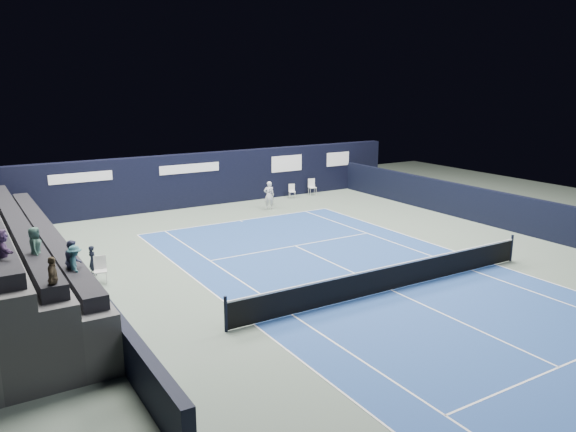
% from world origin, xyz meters
% --- Properties ---
extents(ground, '(48.00, 48.00, 0.00)m').
position_xyz_m(ground, '(0.00, 2.00, 0.00)').
color(ground, '#58695C').
rests_on(ground, ground).
extents(court_surface, '(10.97, 23.77, 0.01)m').
position_xyz_m(court_surface, '(0.00, 0.00, 0.00)').
color(court_surface, navy).
rests_on(court_surface, ground).
extents(enclosure_wall_right, '(0.30, 22.00, 1.80)m').
position_xyz_m(enclosure_wall_right, '(10.50, 6.00, 0.90)').
color(enclosure_wall_right, black).
rests_on(enclosure_wall_right, ground).
extents(folding_chair_back_a, '(0.50, 0.52, 0.88)m').
position_xyz_m(folding_chair_back_a, '(5.50, 15.57, 0.58)').
color(folding_chair_back_a, silver).
rests_on(folding_chair_back_a, ground).
extents(folding_chair_back_b, '(0.56, 0.55, 1.04)m').
position_xyz_m(folding_chair_back_b, '(7.14, 15.74, 0.59)').
color(folding_chair_back_b, silver).
rests_on(folding_chair_back_b, ground).
extents(line_judge_chair, '(0.53, 0.52, 0.99)m').
position_xyz_m(line_judge_chair, '(-8.53, 6.15, 0.57)').
color(line_judge_chair, silver).
rests_on(line_judge_chair, ground).
extents(line_judge, '(0.40, 0.49, 1.15)m').
position_xyz_m(line_judge, '(-8.57, 7.14, 0.57)').
color(line_judge, black).
rests_on(line_judge, ground).
extents(court_markings, '(11.03, 23.83, 0.00)m').
position_xyz_m(court_markings, '(0.00, 0.00, 0.01)').
color(court_markings, white).
rests_on(court_markings, court_surface).
extents(tennis_net, '(12.90, 0.10, 1.10)m').
position_xyz_m(tennis_net, '(0.00, 0.00, 0.51)').
color(tennis_net, black).
rests_on(tennis_net, ground).
extents(back_sponsor_wall, '(26.00, 0.63, 3.10)m').
position_xyz_m(back_sponsor_wall, '(0.01, 16.50, 1.55)').
color(back_sponsor_wall, black).
rests_on(back_sponsor_wall, ground).
extents(side_barrier_left, '(0.33, 22.00, 1.20)m').
position_xyz_m(side_barrier_left, '(-9.50, 5.97, 0.60)').
color(side_barrier_left, black).
rests_on(side_barrier_left, ground).
extents(tennis_player, '(0.70, 0.91, 1.62)m').
position_xyz_m(tennis_player, '(2.68, 13.49, 0.81)').
color(tennis_player, silver).
rests_on(tennis_player, ground).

